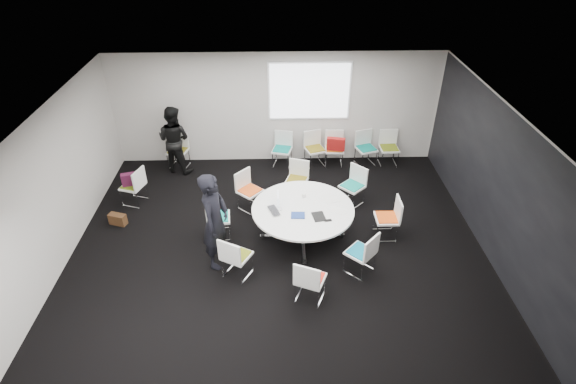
{
  "coord_description": "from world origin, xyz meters",
  "views": [
    {
      "loc": [
        -0.0,
        -6.82,
        5.8
      ],
      "look_at": [
        0.2,
        0.4,
        1.0
      ],
      "focal_mm": 28.0,
      "sensor_mm": 36.0,
      "label": 1
    }
  ],
  "objects_px": {
    "chair_ring_d": "(250,197)",
    "brown_bag": "(118,219)",
    "chair_back_a": "(282,156)",
    "chair_ring_a": "(386,225)",
    "cup": "(304,195)",
    "chair_ring_g": "(310,287)",
    "laptop": "(276,210)",
    "chair_ring_f": "(237,263)",
    "chair_ring_e": "(219,224)",
    "chair_back_c": "(334,155)",
    "chair_spare_left": "(135,192)",
    "chair_ring_c": "(297,187)",
    "chair_back_e": "(388,154)",
    "chair_ring_h": "(360,260)",
    "person_main": "(215,221)",
    "maroon_bag": "(131,179)",
    "chair_back_d": "(365,155)",
    "chair_ring_b": "(352,193)",
    "conference_table": "(303,217)",
    "chair_person_back": "(179,157)",
    "chair_back_b": "(315,155)"
  },
  "relations": [
    {
      "from": "chair_ring_h",
      "to": "chair_person_back",
      "type": "relative_size",
      "value": 1.0
    },
    {
      "from": "chair_ring_d",
      "to": "brown_bag",
      "type": "height_order",
      "value": "chair_ring_d"
    },
    {
      "from": "chair_back_d",
      "to": "cup",
      "type": "xyz_separation_m",
      "value": [
        -1.73,
        -2.55,
        0.5
      ]
    },
    {
      "from": "chair_ring_a",
      "to": "chair_back_a",
      "type": "distance_m",
      "value": 3.57
    },
    {
      "from": "chair_ring_h",
      "to": "chair_ring_g",
      "type": "bearing_deg",
      "value": 167.01
    },
    {
      "from": "maroon_bag",
      "to": "chair_person_back",
      "type": "bearing_deg",
      "value": 65.94
    },
    {
      "from": "chair_back_d",
      "to": "laptop",
      "type": "height_order",
      "value": "chair_back_d"
    },
    {
      "from": "conference_table",
      "to": "cup",
      "type": "bearing_deg",
      "value": 84.01
    },
    {
      "from": "chair_back_c",
      "to": "chair_spare_left",
      "type": "height_order",
      "value": "same"
    },
    {
      "from": "conference_table",
      "to": "cup",
      "type": "distance_m",
      "value": 0.46
    },
    {
      "from": "chair_back_a",
      "to": "chair_spare_left",
      "type": "distance_m",
      "value": 3.67
    },
    {
      "from": "chair_ring_e",
      "to": "chair_back_c",
      "type": "relative_size",
      "value": 1.0
    },
    {
      "from": "chair_back_d",
      "to": "person_main",
      "type": "distance_m",
      "value": 4.97
    },
    {
      "from": "cup",
      "to": "brown_bag",
      "type": "relative_size",
      "value": 0.25
    },
    {
      "from": "chair_ring_e",
      "to": "chair_ring_h",
      "type": "distance_m",
      "value": 2.9
    },
    {
      "from": "chair_ring_g",
      "to": "chair_ring_e",
      "type": "bearing_deg",
      "value": 156.81
    },
    {
      "from": "chair_ring_c",
      "to": "person_main",
      "type": "relative_size",
      "value": 0.46
    },
    {
      "from": "chair_ring_g",
      "to": "chair_back_a",
      "type": "bearing_deg",
      "value": 117.57
    },
    {
      "from": "chair_ring_f",
      "to": "cup",
      "type": "height_order",
      "value": "chair_ring_f"
    },
    {
      "from": "brown_bag",
      "to": "maroon_bag",
      "type": "bearing_deg",
      "value": 77.84
    },
    {
      "from": "laptop",
      "to": "chair_ring_f",
      "type": "bearing_deg",
      "value": 122.42
    },
    {
      "from": "chair_spare_left",
      "to": "chair_ring_f",
      "type": "bearing_deg",
      "value": -116.11
    },
    {
      "from": "chair_ring_d",
      "to": "cup",
      "type": "xyz_separation_m",
      "value": [
        1.13,
        -0.69,
        0.5
      ]
    },
    {
      "from": "chair_ring_g",
      "to": "chair_ring_h",
      "type": "bearing_deg",
      "value": 56.43
    },
    {
      "from": "chair_person_back",
      "to": "cup",
      "type": "relative_size",
      "value": 9.78
    },
    {
      "from": "chair_ring_a",
      "to": "cup",
      "type": "height_order",
      "value": "chair_ring_a"
    },
    {
      "from": "chair_ring_f",
      "to": "chair_spare_left",
      "type": "bearing_deg",
      "value": 164.58
    },
    {
      "from": "chair_ring_e",
      "to": "chair_back_c",
      "type": "height_order",
      "value": "same"
    },
    {
      "from": "chair_ring_a",
      "to": "person_main",
      "type": "distance_m",
      "value": 3.42
    },
    {
      "from": "chair_ring_a",
      "to": "laptop",
      "type": "relative_size",
      "value": 2.43
    },
    {
      "from": "chair_person_back",
      "to": "person_main",
      "type": "relative_size",
      "value": 0.46
    },
    {
      "from": "laptop",
      "to": "person_main",
      "type": "bearing_deg",
      "value": 98.27
    },
    {
      "from": "chair_back_d",
      "to": "chair_ring_b",
      "type": "bearing_deg",
      "value": 52.76
    },
    {
      "from": "chair_ring_e",
      "to": "person_main",
      "type": "relative_size",
      "value": 0.46
    },
    {
      "from": "chair_back_c",
      "to": "person_main",
      "type": "relative_size",
      "value": 0.46
    },
    {
      "from": "chair_ring_g",
      "to": "chair_back_b",
      "type": "distance_m",
      "value": 4.59
    },
    {
      "from": "chair_back_a",
      "to": "cup",
      "type": "distance_m",
      "value": 2.63
    },
    {
      "from": "chair_ring_g",
      "to": "brown_bag",
      "type": "bearing_deg",
      "value": 173.16
    },
    {
      "from": "chair_spare_left",
      "to": "brown_bag",
      "type": "height_order",
      "value": "chair_spare_left"
    },
    {
      "from": "conference_table",
      "to": "chair_ring_b",
      "type": "height_order",
      "value": "chair_ring_b"
    },
    {
      "from": "chair_ring_d",
      "to": "cup",
      "type": "relative_size",
      "value": 9.78
    },
    {
      "from": "chair_back_a",
      "to": "laptop",
      "type": "height_order",
      "value": "chair_back_a"
    },
    {
      "from": "chair_ring_c",
      "to": "chair_back_e",
      "type": "xyz_separation_m",
      "value": [
        2.4,
        1.47,
        0.0
      ]
    },
    {
      "from": "chair_back_e",
      "to": "cup",
      "type": "relative_size",
      "value": 9.78
    },
    {
      "from": "chair_back_b",
      "to": "cup",
      "type": "relative_size",
      "value": 9.78
    },
    {
      "from": "chair_ring_h",
      "to": "maroon_bag",
      "type": "relative_size",
      "value": 2.2
    },
    {
      "from": "chair_back_a",
      "to": "chair_ring_a",
      "type": "bearing_deg",
      "value": 138.5
    },
    {
      "from": "chair_ring_f",
      "to": "chair_back_d",
      "type": "height_order",
      "value": "same"
    },
    {
      "from": "chair_ring_h",
      "to": "maroon_bag",
      "type": "xyz_separation_m",
      "value": [
        -4.67,
        2.34,
        0.34
      ]
    },
    {
      "from": "maroon_bag",
      "to": "chair_back_e",
      "type": "bearing_deg",
      "value": 14.79
    }
  ]
}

